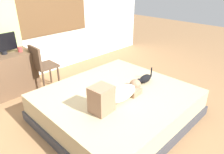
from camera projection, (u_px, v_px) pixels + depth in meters
ground_plane at (118, 123)px, 3.07m from camera, size 16.00×16.00×0.00m
back_wall_with_window at (27, 5)px, 4.00m from camera, size 6.40×0.14×2.90m
bed at (117, 105)px, 3.12m from camera, size 2.09×1.90×0.42m
person_lying at (116, 94)px, 2.75m from camera, size 0.94×0.32×0.34m
cat at (144, 79)px, 3.28m from camera, size 0.36×0.12×0.21m
desk at (8, 74)px, 3.74m from camera, size 0.90×0.56×0.74m
tv_monitor at (2, 44)px, 3.51m from camera, size 0.48×0.10×0.35m
cup at (20, 49)px, 3.69m from camera, size 0.08×0.08×0.09m
chair_by_desk at (42, 64)px, 3.78m from camera, size 0.38×0.38×0.86m
curtain_left at (5, 22)px, 3.71m from camera, size 0.44×0.06×2.43m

